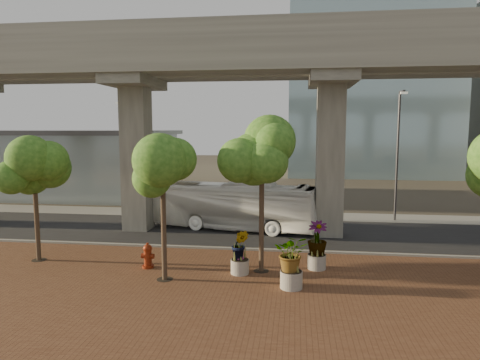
# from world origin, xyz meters

# --- Properties ---
(ground) EXTENTS (160.00, 160.00, 0.00)m
(ground) POSITION_xyz_m (0.00, 0.00, 0.00)
(ground) COLOR #3C362B
(ground) RESTS_ON ground
(brick_plaza) EXTENTS (70.00, 13.00, 0.06)m
(brick_plaza) POSITION_xyz_m (0.00, -8.00, 0.03)
(brick_plaza) COLOR brown
(brick_plaza) RESTS_ON ground
(asphalt_road) EXTENTS (90.00, 8.00, 0.04)m
(asphalt_road) POSITION_xyz_m (0.00, 2.00, 0.02)
(asphalt_road) COLOR black
(asphalt_road) RESTS_ON ground
(curb_strip) EXTENTS (70.00, 0.25, 0.16)m
(curb_strip) POSITION_xyz_m (0.00, -2.00, 0.08)
(curb_strip) COLOR gray
(curb_strip) RESTS_ON ground
(far_sidewalk) EXTENTS (90.00, 3.00, 0.06)m
(far_sidewalk) POSITION_xyz_m (0.00, 7.50, 0.03)
(far_sidewalk) COLOR gray
(far_sidewalk) RESTS_ON ground
(transit_viaduct) EXTENTS (72.00, 5.60, 12.40)m
(transit_viaduct) POSITION_xyz_m (0.00, 2.00, 7.29)
(transit_viaduct) COLOR gray
(transit_viaduct) RESTS_ON ground
(station_pavilion) EXTENTS (23.00, 13.00, 6.30)m
(station_pavilion) POSITION_xyz_m (-20.00, 16.00, 3.22)
(station_pavilion) COLOR #A2B3B9
(station_pavilion) RESTS_ON ground
(transit_bus) EXTENTS (11.26, 4.59, 3.06)m
(transit_bus) POSITION_xyz_m (0.05, 2.82, 1.53)
(transit_bus) COLOR white
(transit_bus) RESTS_ON ground
(fire_hydrant) EXTENTS (0.59, 0.53, 1.17)m
(fire_hydrant) POSITION_xyz_m (-2.74, -5.47, 0.62)
(fire_hydrant) COLOR maroon
(fire_hydrant) RESTS_ON ground
(planter_front) EXTENTS (2.00, 2.00, 2.20)m
(planter_front) POSITION_xyz_m (3.87, -7.18, 1.40)
(planter_front) COLOR gray
(planter_front) RESTS_ON ground
(planter_right) EXTENTS (2.07, 2.07, 2.21)m
(planter_right) POSITION_xyz_m (5.00, -4.61, 1.40)
(planter_right) COLOR #A39E93
(planter_right) RESTS_ON ground
(planter_left) EXTENTS (1.81, 1.81, 1.99)m
(planter_left) POSITION_xyz_m (1.59, -5.73, 1.27)
(planter_left) COLOR #A8A398
(planter_left) RESTS_ON ground
(street_tree_far_west) EXTENTS (3.72, 3.72, 6.08)m
(street_tree_far_west) POSITION_xyz_m (-8.44, -5.05, 4.42)
(street_tree_far_west) COLOR #4E3A2C
(street_tree_far_west) RESTS_ON ground
(street_tree_near_west) EXTENTS (3.75, 3.75, 6.68)m
(street_tree_near_west) POSITION_xyz_m (-1.50, -6.88, 5.01)
(street_tree_near_west) COLOR #4E3A2C
(street_tree_near_west) RESTS_ON ground
(street_tree_near_east) EXTENTS (3.67, 3.67, 6.76)m
(street_tree_near_east) POSITION_xyz_m (2.50, -5.26, 5.13)
(street_tree_near_east) COLOR #4E3A2C
(street_tree_near_east) RESTS_ON ground
(streetlamp_west) EXTENTS (0.41, 1.21, 8.38)m
(streetlamp_west) POSITION_xyz_m (-8.24, 5.73, 4.89)
(streetlamp_west) COLOR #2E2E33
(streetlamp_west) RESTS_ON ground
(streetlamp_east) EXTENTS (0.44, 1.30, 8.95)m
(streetlamp_east) POSITION_xyz_m (10.97, 6.70, 5.22)
(streetlamp_east) COLOR #333238
(streetlamp_east) RESTS_ON ground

